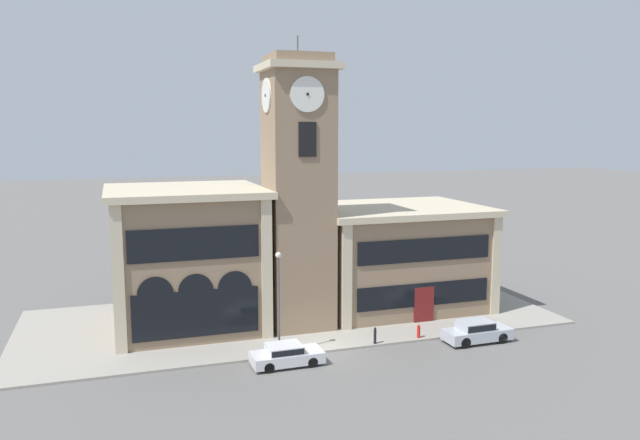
{
  "coord_description": "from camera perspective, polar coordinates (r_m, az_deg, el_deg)",
  "views": [
    {
      "loc": [
        -11.73,
        -34.7,
        13.58
      ],
      "look_at": [
        0.85,
        3.42,
        7.75
      ],
      "focal_mm": 35.0,
      "sensor_mm": 36.0,
      "label": 1
    }
  ],
  "objects": [
    {
      "name": "sidewalk_kerb",
      "position": [
        45.87,
        -2.66,
        -8.87
      ],
      "size": [
        37.38,
        15.07,
        0.15
      ],
      "color": "gray",
      "rests_on": "ground_plane"
    },
    {
      "name": "ground_plane",
      "position": [
        39.06,
        0.39,
        -12.08
      ],
      "size": [
        300.0,
        300.0,
        0.0
      ],
      "primitive_type": "plane",
      "color": "#605E5B"
    },
    {
      "name": "clock_tower",
      "position": [
        42.1,
        -2.0,
        2.39
      ],
      "size": [
        4.88,
        4.88,
        19.65
      ],
      "color": "#897056",
      "rests_on": "ground_plane"
    },
    {
      "name": "parked_car_near",
      "position": [
        37.04,
        -3.12,
        -12.16
      ],
      "size": [
        4.19,
        1.91,
        1.26
      ],
      "rotation": [
        0.0,
        0.0,
        0.02
      ],
      "color": "silver",
      "rests_on": "ground_plane"
    },
    {
      "name": "street_lamp",
      "position": [
        37.41,
        -3.8,
        -6.25
      ],
      "size": [
        0.36,
        0.36,
        6.26
      ],
      "color": "#4C4C51",
      "rests_on": "sidewalk_kerb"
    },
    {
      "name": "town_hall_left_wing",
      "position": [
        44.01,
        -12.11,
        -3.34
      ],
      "size": [
        10.46,
        10.35,
        9.68
      ],
      "color": "#897056",
      "rests_on": "ground_plane"
    },
    {
      "name": "fire_hydrant",
      "position": [
        41.68,
        9.0,
        -10.03
      ],
      "size": [
        0.22,
        0.22,
        0.87
      ],
      "color": "red",
      "rests_on": "sidewalk_kerb"
    },
    {
      "name": "parked_car_mid",
      "position": [
        41.94,
        14.12,
        -9.81
      ],
      "size": [
        4.43,
        1.81,
        1.42
      ],
      "rotation": [
        0.0,
        0.0,
        0.02
      ],
      "color": "#B2B7C1",
      "rests_on": "ground_plane"
    },
    {
      "name": "town_hall_right_wing",
      "position": [
        48.43,
        6.89,
        -3.29
      ],
      "size": [
        13.0,
        10.35,
        7.81
      ],
      "color": "#897056",
      "rests_on": "ground_plane"
    },
    {
      "name": "bollard",
      "position": [
        40.22,
        5.05,
        -10.49
      ],
      "size": [
        0.18,
        0.18,
        1.06
      ],
      "color": "black",
      "rests_on": "sidewalk_kerb"
    }
  ]
}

